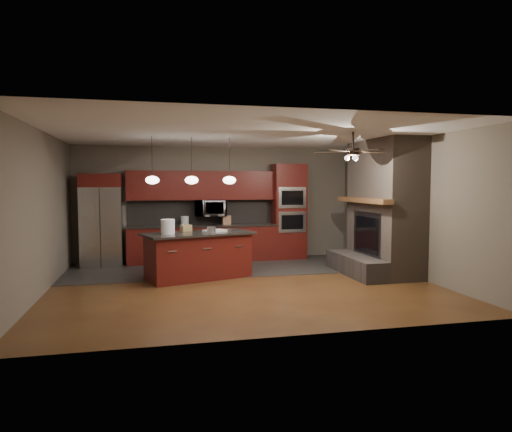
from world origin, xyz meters
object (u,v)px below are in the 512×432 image
object	(u,v)px
paint_can	(211,230)
paint_tray	(215,231)
cardboard_box	(186,228)
counter_box	(227,220)
oven_tower	(289,212)
refrigerator	(102,220)
kitchen_island	(198,255)
counter_bucket	(185,221)
white_bucket	(168,227)
microwave	(210,208)

from	to	relation	value
paint_can	paint_tray	distance (m)	0.22
paint_can	cardboard_box	world-z (taller)	cardboard_box
cardboard_box	counter_box	distance (m)	1.94
paint_tray	cardboard_box	size ratio (longest dim) A/B	2.05
cardboard_box	paint_tray	bearing A→B (deg)	-43.30
oven_tower	counter_box	distance (m)	1.60
oven_tower	refrigerator	xyz separation A→B (m)	(-4.49, -0.07, -0.13)
kitchen_island	counter_box	xyz separation A→B (m)	(0.88, 1.90, 0.55)
oven_tower	cardboard_box	distance (m)	3.16
refrigerator	counter_bucket	world-z (taller)	refrigerator
white_bucket	paint_tray	xyz separation A→B (m)	(0.94, 0.24, -0.12)
refrigerator	kitchen_island	bearing A→B (deg)	-42.84
white_bucket	paint_tray	size ratio (longest dim) A/B	0.69
microwave	counter_bucket	size ratio (longest dim) A/B	3.39
kitchen_island	counter_bucket	xyz separation A→B (m)	(-0.12, 1.95, 0.54)
microwave	kitchen_island	world-z (taller)	microwave
white_bucket	paint_can	bearing A→B (deg)	2.46
microwave	counter_box	size ratio (longest dim) A/B	3.32
white_bucket	paint_can	size ratio (longest dim) A/B	1.62
counter_box	white_bucket	bearing A→B (deg)	-125.24
white_bucket	counter_box	distance (m)	2.54
counter_box	cardboard_box	bearing A→B (deg)	-124.14
paint_can	counter_bucket	world-z (taller)	counter_bucket
oven_tower	kitchen_island	distance (m)	3.23
refrigerator	white_bucket	size ratio (longest dim) A/B	7.35
kitchen_island	microwave	bearing A→B (deg)	58.63
microwave	paint_tray	world-z (taller)	microwave
cardboard_box	oven_tower	bearing A→B (deg)	10.64
oven_tower	paint_can	size ratio (longest dim) A/B	13.39
microwave	counter_bucket	xyz separation A→B (m)	(-0.62, -0.05, -0.29)
refrigerator	paint_can	size ratio (longest dim) A/B	11.90
white_bucket	counter_bucket	xyz separation A→B (m)	(0.48, 2.11, -0.06)
paint_can	counter_box	world-z (taller)	counter_box
counter_bucket	white_bucket	bearing A→B (deg)	-102.70
white_bucket	counter_box	bearing A→B (deg)	54.30
counter_box	microwave	bearing A→B (deg)	165.81
paint_tray	counter_bucket	distance (m)	1.93
oven_tower	counter_box	xyz separation A→B (m)	(-1.59, -0.04, -0.18)
paint_can	cardboard_box	bearing A→B (deg)	136.94
kitchen_island	paint_tray	size ratio (longest dim) A/B	5.57
paint_can	oven_tower	bearing A→B (deg)	42.86
microwave	paint_tray	distance (m)	1.97
refrigerator	counter_box	world-z (taller)	refrigerator
refrigerator	white_bucket	distance (m)	2.47
kitchen_island	paint_tray	bearing A→B (deg)	-5.39
kitchen_island	white_bucket	distance (m)	0.86
refrigerator	kitchen_island	distance (m)	2.81
kitchen_island	paint_tray	xyz separation A→B (m)	(0.34, 0.07, 0.48)
microwave	oven_tower	bearing A→B (deg)	-1.66
white_bucket	refrigerator	bearing A→B (deg)	124.84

